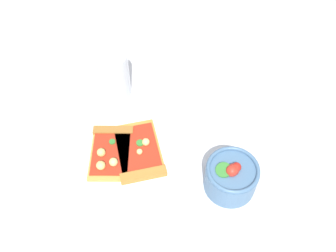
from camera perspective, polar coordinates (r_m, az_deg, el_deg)
The scene contains 7 objects.
ground_plane at distance 0.86m, azimuth -5.01°, elevation -5.43°, with size 2.40×2.40×0.00m, color silver.
plate at distance 0.86m, azimuth -6.57°, elevation -4.39°, with size 0.24×0.24×0.01m, color white.
pizza_slice_near at distance 0.86m, azimuth -8.37°, elevation -3.55°, with size 0.16×0.16×0.03m.
pizza_slice_far at distance 0.85m, azimuth -4.25°, elevation -4.05°, with size 0.15×0.18×0.02m.
salad_bowl at distance 0.80m, azimuth 9.21°, elevation -7.30°, with size 0.11×0.11×0.08m.
soda_glass at distance 0.94m, azimuth -7.87°, elevation 7.18°, with size 0.07×0.07×0.12m.
paper_napkin at distance 0.94m, azimuth 5.98°, elevation 2.47°, with size 0.11×0.14×0.00m, color white.
Camera 1 is at (0.23, 0.38, 0.73)m, focal length 41.73 mm.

